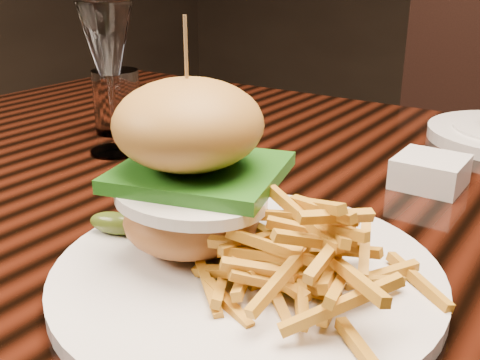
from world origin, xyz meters
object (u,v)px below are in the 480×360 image
Objects in this scene: burger_plate at (240,219)px; wine_glass at (107,44)px; chair_far at (469,155)px; dining_table at (338,244)px.

burger_plate is 0.40m from wine_glass.
chair_far is at bearing 72.93° from wine_glass.
wine_glass is (-0.34, 0.19, 0.10)m from burger_plate.
dining_table is 0.40m from wine_glass.
burger_plate is 0.35× the size of chair_far.
burger_plate reaches higher than dining_table.
dining_table is at bearing -86.90° from chair_far.
dining_table is 4.88× the size of burger_plate.
chair_far is (-0.04, 0.89, -0.13)m from dining_table.
chair_far is at bearing 89.47° from burger_plate.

